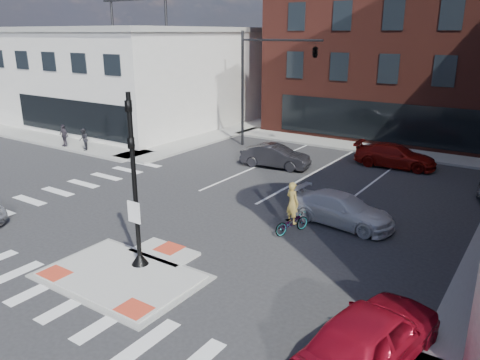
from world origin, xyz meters
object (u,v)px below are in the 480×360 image
Objects in this scene: bg_car_dark at (275,156)px; pedestrian_a at (84,139)px; white_pickup at (342,209)px; bg_car_red at (395,156)px; red_sedan at (371,336)px; pedestrian_b at (64,135)px; cyclist at (292,216)px.

bg_car_dark is 2.77× the size of pedestrian_a.
white_pickup is 0.94× the size of bg_car_red.
bg_car_red is (-4.87, 18.32, -0.12)m from red_sedan.
pedestrian_a reaches higher than bg_car_red.
pedestrian_b reaches higher than red_sedan.
white_pickup is 2.08× the size of cyclist.
bg_car_red is at bearing -72.33° from cyclist.
cyclist is 1.45× the size of pedestrian_a.
red_sedan is at bearing -169.17° from bg_car_red.
cyclist is (-5.37, 5.99, -0.08)m from red_sedan.
pedestrian_a is (-12.70, -4.16, 0.22)m from bg_car_dark.
white_pickup is 1.09× the size of bg_car_dark.
pedestrian_b reaches higher than pedestrian_a.
white_pickup is at bearing -3.05° from pedestrian_b.
bg_car_dark is at bearing 53.25° from white_pickup.
white_pickup is at bearing 34.19° from pedestrian_a.
red_sedan reaches higher than bg_car_dark.
bg_car_dark is at bearing -36.02° from cyclist.
pedestrian_a is (-19.52, 1.96, 0.24)m from white_pickup.
red_sedan is 0.99× the size of bg_car_red.
bg_car_dark reaches higher than white_pickup.
pedestrian_a is (-18.71, -8.32, 0.20)m from bg_car_red.
bg_car_dark is 7.31m from bg_car_red.
bg_car_red reaches higher than bg_car_dark.
pedestrian_b is at bearing 90.01° from white_pickup.
bg_car_red is at bearing 23.86° from pedestrian_b.
white_pickup is 2.91× the size of pedestrian_b.
cyclist is at bearing -9.01° from pedestrian_b.
red_sedan is 9.01m from white_pickup.
pedestrian_a is (-18.20, 4.01, 0.17)m from cyclist.
cyclist reaches higher than bg_car_red.
white_pickup is at bearing -53.21° from red_sedan.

